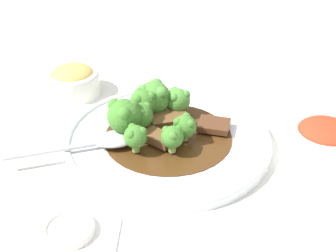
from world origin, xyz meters
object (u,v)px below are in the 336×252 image
(main_plate, at_px, (168,139))
(broccoli_floret_6, at_px, (178,100))
(sauce_dish, at_px, (69,230))
(beef_strip_0, at_px, (169,120))
(broccoli_floret_5, at_px, (154,97))
(serving_spoon, at_px, (108,140))
(beef_strip_1, at_px, (158,138))
(broccoli_floret_2, at_px, (185,126))
(side_bowl_appetizer, at_px, (73,80))
(broccoli_floret_3, at_px, (135,136))
(broccoli_floret_7, at_px, (124,115))
(broccoli_floret_4, at_px, (140,115))
(broccoli_floret_0, at_px, (143,102))
(side_bowl_kimchi, at_px, (324,139))
(broccoli_floret_1, at_px, (172,137))
(beef_strip_2, at_px, (214,125))

(main_plate, height_order, broccoli_floret_6, broccoli_floret_6)
(sauce_dish, bearing_deg, beef_strip_0, 64.92)
(broccoli_floret_5, height_order, serving_spoon, broccoli_floret_5)
(beef_strip_1, xyz_separation_m, sauce_dish, (-0.09, -0.18, -0.02))
(broccoli_floret_2, distance_m, side_bowl_appetizer, 0.27)
(broccoli_floret_3, relative_size, broccoli_floret_7, 0.70)
(broccoli_floret_4, height_order, side_bowl_appetizer, broccoli_floret_4)
(beef_strip_0, relative_size, broccoli_floret_5, 1.22)
(serving_spoon, bearing_deg, broccoli_floret_0, 57.23)
(broccoli_floret_0, xyz_separation_m, side_bowl_kimchi, (0.27, -0.05, -0.02))
(beef_strip_0, xyz_separation_m, side_bowl_appetizer, (-0.18, 0.12, 0.00))
(broccoli_floret_5, bearing_deg, broccoli_floret_1, -71.16)
(broccoli_floret_2, bearing_deg, side_bowl_kimchi, -0.05)
(beef_strip_1, relative_size, sauce_dish, 0.90)
(broccoli_floret_7, distance_m, serving_spoon, 0.04)
(broccoli_floret_5, xyz_separation_m, serving_spoon, (-0.06, -0.09, -0.02))
(beef_strip_2, height_order, broccoli_floret_1, broccoli_floret_1)
(broccoli_floret_1, bearing_deg, broccoli_floret_5, 108.84)
(broccoli_floret_3, height_order, broccoli_floret_7, broccoli_floret_7)
(broccoli_floret_3, distance_m, side_bowl_appetizer, 0.25)
(broccoli_floret_5, bearing_deg, broccoli_floret_7, -119.00)
(beef_strip_1, xyz_separation_m, side_bowl_appetizer, (-0.17, 0.17, 0.00))
(broccoli_floret_4, xyz_separation_m, broccoli_floret_6, (0.05, 0.06, -0.00))
(serving_spoon, xyz_separation_m, side_bowl_kimchi, (0.32, 0.02, 0.00))
(broccoli_floret_0, xyz_separation_m, broccoli_floret_2, (0.07, -0.05, -0.01))
(broccoli_floret_4, bearing_deg, broccoli_floret_2, -17.00)
(beef_strip_2, xyz_separation_m, broccoli_floret_1, (-0.06, -0.07, 0.02))
(beef_strip_0, relative_size, serving_spoon, 0.36)
(main_plate, height_order, side_bowl_appetizer, side_bowl_appetizer)
(broccoli_floret_1, relative_size, serving_spoon, 0.22)
(beef_strip_1, distance_m, beef_strip_2, 0.09)
(broccoli_floret_0, relative_size, broccoli_floret_2, 1.32)
(main_plate, xyz_separation_m, side_bowl_kimchi, (0.23, -0.01, 0.02))
(broccoli_floret_7, xyz_separation_m, sauce_dish, (-0.04, -0.19, -0.05))
(broccoli_floret_6, height_order, serving_spoon, broccoli_floret_6)
(side_bowl_kimchi, bearing_deg, broccoli_floret_6, 160.89)
(broccoli_floret_7, bearing_deg, beef_strip_1, -14.75)
(main_plate, height_order, sauce_dish, main_plate)
(broccoli_floret_0, bearing_deg, sauce_dish, -105.24)
(broccoli_floret_4, xyz_separation_m, serving_spoon, (-0.04, -0.04, -0.02))
(serving_spoon, bearing_deg, broccoli_floret_6, 44.22)
(broccoli_floret_2, relative_size, side_bowl_appetizer, 0.42)
(broccoli_floret_2, xyz_separation_m, broccoli_floret_3, (-0.07, -0.03, 0.00))
(broccoli_floret_4, relative_size, broccoli_floret_7, 0.77)
(beef_strip_1, height_order, broccoli_floret_4, broccoli_floret_4)
(broccoli_floret_2, bearing_deg, broccoli_floret_7, 176.45)
(beef_strip_0, height_order, beef_strip_2, beef_strip_0)
(broccoli_floret_3, bearing_deg, broccoli_floret_2, 26.37)
(main_plate, xyz_separation_m, broccoli_floret_3, (-0.04, -0.05, 0.03))
(broccoli_floret_3, bearing_deg, beef_strip_0, 60.29)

